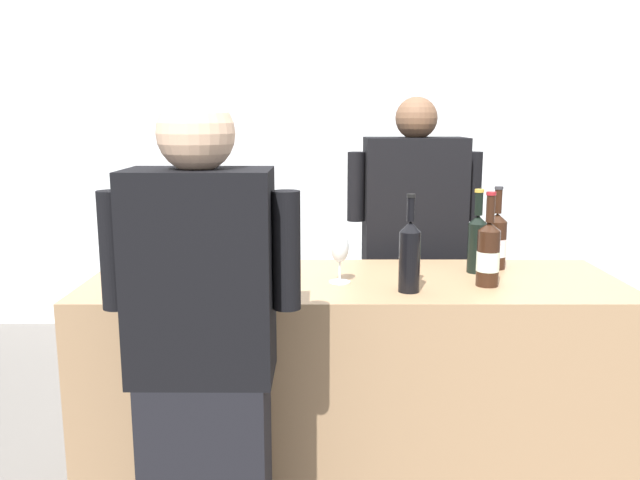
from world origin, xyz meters
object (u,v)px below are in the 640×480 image
object	(u,v)px
wine_bottle_3	(475,241)
person_guest	(203,391)
potted_shrub	(451,286)
wine_bottle_0	(494,240)
wine_bottle_1	(238,256)
wine_bottle_4	(408,254)
person_server	(410,286)
wine_bottle_2	(152,245)
wine_bottle_5	(486,253)
wine_glass	(338,250)

from	to	relation	value
wine_bottle_3	person_guest	distance (m)	1.22
wine_bottle_3	potted_shrub	xyz separation A→B (m)	(0.09, 0.85, -0.41)
wine_bottle_0	potted_shrub	xyz separation A→B (m)	(-0.00, 0.78, -0.40)
wine_bottle_0	wine_bottle_1	world-z (taller)	wine_bottle_0
wine_bottle_4	person_guest	world-z (taller)	person_guest
person_server	wine_bottle_2	bearing A→B (deg)	-151.10
wine_bottle_0	wine_bottle_4	distance (m)	0.53
wine_bottle_3	wine_bottle_5	xyz separation A→B (m)	(-0.01, -0.20, -0.01)
wine_bottle_0	person_server	xyz separation A→B (m)	(-0.27, 0.42, -0.30)
person_server	wine_bottle_4	bearing A→B (deg)	-99.05
wine_bottle_3	wine_bottle_4	size ratio (longest dim) A/B	0.95
wine_bottle_2	wine_bottle_5	world-z (taller)	wine_bottle_5
wine_bottle_0	person_server	size ratio (longest dim) A/B	0.19
wine_bottle_5	person_server	world-z (taller)	person_server
wine_bottle_2	person_server	xyz separation A→B (m)	(1.06, 0.58, -0.32)
wine_bottle_2	wine_bottle_5	size ratio (longest dim) A/B	0.99
wine_bottle_0	wine_bottle_1	xyz separation A→B (m)	(-0.99, -0.29, 0.00)
wine_bottle_1	wine_bottle_3	bearing A→B (deg)	13.96
wine_bottle_0	person_guest	xyz separation A→B (m)	(-1.04, -0.76, -0.30)
wine_bottle_4	potted_shrub	distance (m)	1.27
wine_bottle_4	potted_shrub	size ratio (longest dim) A/B	0.31
wine_glass	wine_bottle_3	bearing A→B (deg)	16.30
wine_bottle_3	wine_bottle_4	xyz separation A→B (m)	(-0.30, -0.28, 0.01)
wine_bottle_0	wine_bottle_2	distance (m)	1.34
person_guest	potted_shrub	xyz separation A→B (m)	(1.04, 1.55, -0.09)
wine_bottle_1	potted_shrub	size ratio (longest dim) A/B	0.30
wine_bottle_0	wine_bottle_5	world-z (taller)	wine_bottle_5
wine_bottle_2	person_guest	size ratio (longest dim) A/B	0.20
wine_bottle_3	wine_bottle_4	distance (m)	0.41
wine_glass	person_guest	size ratio (longest dim) A/B	0.11
wine_bottle_4	person_guest	size ratio (longest dim) A/B	0.20
wine_bottle_5	potted_shrub	xyz separation A→B (m)	(0.10, 1.05, -0.40)
potted_shrub	person_server	bearing A→B (deg)	-126.82
wine_bottle_4	wine_glass	distance (m)	0.27
wine_bottle_1	wine_bottle_2	bearing A→B (deg)	159.75
wine_bottle_0	wine_bottle_1	bearing A→B (deg)	-163.71
wine_bottle_5	wine_bottle_0	bearing A→B (deg)	69.48
wine_bottle_3	person_server	bearing A→B (deg)	110.28
wine_bottle_3	wine_glass	distance (m)	0.56
wine_bottle_2	wine_glass	bearing A→B (deg)	-4.89
wine_bottle_4	wine_bottle_5	size ratio (longest dim) A/B	1.01
wine_bottle_3	person_guest	world-z (taller)	person_guest
wine_bottle_0	potted_shrub	size ratio (longest dim) A/B	0.30
wine_bottle_2	wine_bottle_5	distance (m)	1.23
wine_bottle_1	wine_bottle_5	distance (m)	0.89
wine_bottle_2	potted_shrub	world-z (taller)	wine_bottle_2
wine_bottle_2	potted_shrub	xyz separation A→B (m)	(1.33, 0.95, -0.41)
wine_bottle_3	wine_bottle_2	bearing A→B (deg)	-175.45
wine_bottle_4	wine_glass	world-z (taller)	wine_bottle_4
person_guest	wine_bottle_4	bearing A→B (deg)	32.48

